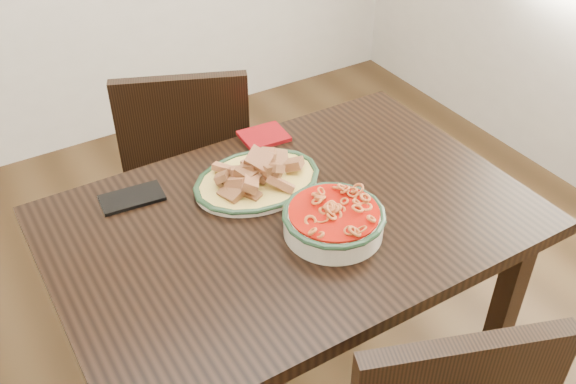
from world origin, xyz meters
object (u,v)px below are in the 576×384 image
chair_far (189,163)px  fish_plate (257,171)px  noodle_bowl (334,218)px  smartphone (132,198)px  dining_table (292,243)px

chair_far → fish_plate: bearing=111.5°
noodle_bowl → smartphone: (-0.38, 0.38, -0.04)m
fish_plate → smartphone: fish_plate is taller
dining_table → noodle_bowl: size_ratio=4.73×
smartphone → noodle_bowl: bearing=-40.0°
dining_table → smartphone: smartphone is taller
noodle_bowl → fish_plate: bearing=103.3°
smartphone → dining_table: bearing=-34.6°
fish_plate → noodle_bowl: (0.06, -0.27, -0.00)m
dining_table → noodle_bowl: (0.05, -0.11, 0.14)m
dining_table → fish_plate: size_ratio=3.45×
noodle_bowl → smartphone: noodle_bowl is taller
noodle_bowl → smartphone: bearing=134.6°
chair_far → smartphone: 0.59m
smartphone → fish_plate: bearing=-14.5°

